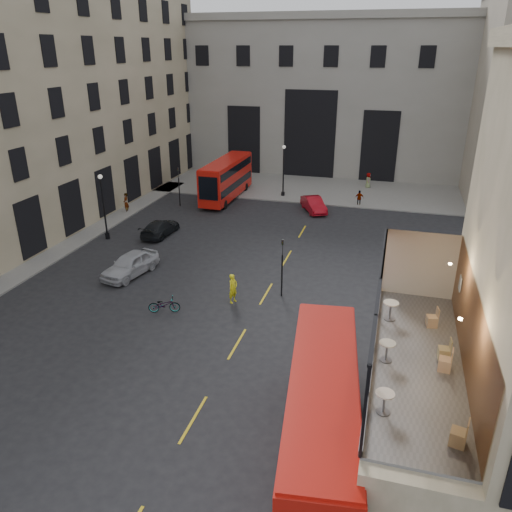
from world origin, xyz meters
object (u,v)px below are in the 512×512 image
(cyclist, at_px, (233,288))
(cafe_chair_b, at_px, (445,364))
(car_a, at_px, (130,264))
(pedestrian_e, at_px, (126,203))
(car_c, at_px, (160,228))
(street_lamp_b, at_px, (283,174))
(car_b, at_px, (314,204))
(bicycle, at_px, (164,305))
(pedestrian_b, at_px, (239,182))
(traffic_light_far, at_px, (179,182))
(street_lamp_a, at_px, (104,211))
(pedestrian_d, at_px, (368,181))
(cafe_table_far, at_px, (391,308))
(bus_near, at_px, (322,418))
(cafe_chair_c, at_px, (444,353))
(cafe_chair_d, at_px, (432,321))
(bus_far, at_px, (226,177))
(cafe_table_near, at_px, (385,399))
(pedestrian_a, at_px, (210,189))
(cafe_table_mid, at_px, (387,349))
(pedestrian_c, at_px, (359,198))
(traffic_light_near, at_px, (282,261))
(cafe_chair_a, at_px, (459,437))

(cyclist, height_order, cafe_chair_b, cafe_chair_b)
(car_a, height_order, pedestrian_e, pedestrian_e)
(cafe_chair_b, bearing_deg, car_c, 135.36)
(street_lamp_b, height_order, car_b, street_lamp_b)
(bicycle, relative_size, pedestrian_b, 1.00)
(traffic_light_far, distance_m, street_lamp_a, 10.20)
(car_c, bearing_deg, pedestrian_e, -36.57)
(pedestrian_d, distance_m, cafe_table_far, 37.56)
(bus_near, height_order, cafe_chair_b, cafe_chair_b)
(street_lamp_a, bearing_deg, car_a, -47.22)
(cafe_chair_c, bearing_deg, cafe_chair_d, 98.33)
(cyclist, bearing_deg, bicycle, 145.91)
(traffic_light_far, xyz_separation_m, car_c, (1.81, -8.07, -1.79))
(pedestrian_b, bearing_deg, bus_far, -118.80)
(car_c, height_order, cafe_table_near, cafe_table_near)
(pedestrian_a, relative_size, cafe_table_mid, 2.37)
(bus_near, distance_m, bus_far, 36.03)
(street_lamp_b, bearing_deg, bicycle, -92.62)
(pedestrian_b, bearing_deg, car_b, -55.58)
(pedestrian_a, distance_m, pedestrian_e, 9.02)
(traffic_light_far, height_order, cafe_table_near, cafe_table_near)
(street_lamp_b, distance_m, pedestrian_c, 8.17)
(cyclist, distance_m, cafe_table_mid, 14.69)
(street_lamp_b, relative_size, cyclist, 2.87)
(pedestrian_a, relative_size, cafe_chair_d, 2.12)
(cafe_table_mid, height_order, cafe_table_far, cafe_table_far)
(pedestrian_e, xyz_separation_m, cafe_chair_d, (26.06, -22.20, 3.91))
(cafe_table_mid, bearing_deg, car_a, 143.74)
(cafe_table_mid, height_order, cafe_chair_d, cafe_chair_d)
(traffic_light_far, distance_m, car_c, 8.46)
(cafe_chair_d, bearing_deg, cafe_chair_c, -81.67)
(cafe_table_far, bearing_deg, street_lamp_b, 110.07)
(car_b, bearing_deg, pedestrian_c, 10.12)
(street_lamp_b, bearing_deg, traffic_light_far, -146.31)
(cafe_table_far, bearing_deg, pedestrian_b, 117.13)
(pedestrian_e, bearing_deg, traffic_light_near, 35.43)
(bicycle, xyz_separation_m, cafe_table_near, (12.68, -11.15, 4.57))
(cafe_table_near, distance_m, cafe_chair_d, 5.75)
(cyclist, relative_size, cafe_chair_b, 2.27)
(traffic_light_near, bearing_deg, car_b, 93.39)
(car_b, distance_m, cafe_chair_b, 31.90)
(car_a, height_order, cafe_table_mid, cafe_table_mid)
(bus_far, bearing_deg, traffic_light_far, -134.42)
(traffic_light_near, relative_size, bus_near, 0.36)
(street_lamp_b, relative_size, cafe_chair_a, 6.32)
(bicycle, xyz_separation_m, pedestrian_a, (-6.06, 23.52, 0.35))
(pedestrian_b, bearing_deg, pedestrian_d, -6.52)
(bicycle, distance_m, cafe_table_mid, 15.87)
(street_lamp_b, height_order, cafe_chair_d, cafe_chair_d)
(pedestrian_d, bearing_deg, cafe_chair_d, -178.09)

